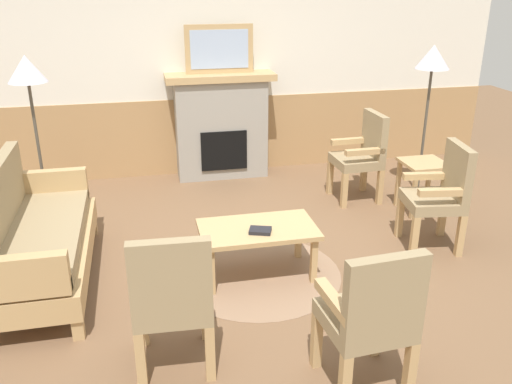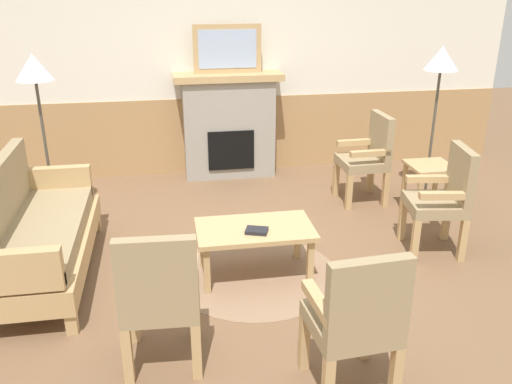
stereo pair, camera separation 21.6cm
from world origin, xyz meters
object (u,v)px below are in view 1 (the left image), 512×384
Objects in this scene: couch at (37,239)px; book_on_table at (260,231)px; side_table at (423,172)px; floor_lamp_by_chairs at (432,67)px; armchair_by_window_left at (363,153)px; armchair_front_center at (371,314)px; coffee_table at (258,233)px; armchair_front_left at (172,296)px; framed_picture at (219,49)px; floor_lamp_by_couch at (28,80)px; fireplace at (221,125)px; armchair_near_fireplace at (441,192)px.

book_on_table is (1.76, -0.36, 0.06)m from couch.
floor_lamp_by_chairs is (0.23, 0.47, 1.02)m from side_table.
book_on_table is 2.25m from side_table.
side_table is 0.33× the size of floor_lamp_by_chairs.
armchair_front_center is at bearing -111.79° from armchair_by_window_left.
coffee_table is at bearing -8.42° from couch.
armchair_front_left is at bearing -129.11° from book_on_table.
armchair_front_left is at bearing -52.61° from couch.
coffee_table is at bearing -92.15° from framed_picture.
framed_picture reaches higher than couch.
framed_picture is 2.05m from armchair_by_window_left.
floor_lamp_by_chairs is at bearing 57.00° from armchair_front_center.
framed_picture reaches higher than armchair_front_left.
floor_lamp_by_couch and floor_lamp_by_chairs have the same top height.
framed_picture reaches higher than floor_lamp_by_couch.
fireplace reaches higher than couch.
armchair_front_left is at bearing -103.70° from framed_picture.
couch reaches higher than book_on_table.
book_on_table is at bearing -152.51° from side_table.
side_table is (1.99, 0.94, 0.05)m from coffee_table.
couch reaches higher than coffee_table.
fireplace is at bearing -90.00° from framed_picture.
framed_picture is at bearing 142.35° from armchair_by_window_left.
armchair_near_fireplace is (1.74, 0.16, 0.15)m from coffee_table.
floor_lamp_by_chairs reaches higher than side_table.
armchair_near_fireplace is (3.50, -0.10, 0.14)m from couch.
armchair_near_fireplace is at bearing -54.77° from fireplace.
armchair_front_left reaches higher than side_table.
armchair_near_fireplace is at bearing 5.36° from coffee_table.
floor_lamp_by_chairs reaches higher than armchair_by_window_left.
floor_lamp_by_chairs reaches higher than coffee_table.
fireplace is at bearing 153.03° from floor_lamp_by_chairs.
floor_lamp_by_couch is at bearing 94.89° from couch.
armchair_front_center is (0.25, -3.97, -0.11)m from fireplace.
floor_lamp_by_couch reaches higher than side_table.
floor_lamp_by_couch is at bearing 171.72° from side_table.
framed_picture is at bearing 140.77° from side_table.
armchair_by_window_left is at bearing 43.20° from coffee_table.
framed_picture reaches higher than armchair_front_center.
book_on_table is at bearing 50.89° from armchair_front_left.
armchair_by_window_left is 3.11m from armchair_front_center.
framed_picture is at bearing 76.30° from armchair_front_left.
fireplace is at bearing 26.76° from floor_lamp_by_couch.
armchair_front_center reaches higher than side_table.
book_on_table is at bearing -171.52° from armchair_near_fireplace.
fireplace is at bearing 140.77° from side_table.
armchair_by_window_left is (1.50, 1.41, 0.15)m from coffee_table.
floor_lamp_by_couch is (-1.96, -0.99, 0.80)m from fireplace.
armchair_by_window_left and armchair_front_left have the same top height.
floor_lamp_by_couch reaches higher than fireplace.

